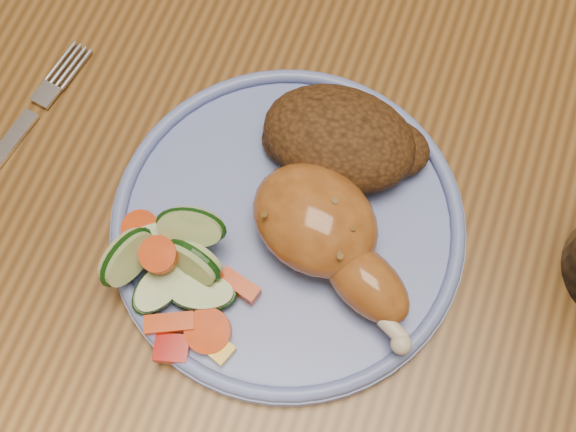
{
  "coord_description": "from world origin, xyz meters",
  "views": [
    {
      "loc": [
        0.03,
        -0.3,
        1.28
      ],
      "look_at": [
        -0.04,
        -0.11,
        0.78
      ],
      "focal_mm": 50.0,
      "sensor_mm": 36.0,
      "label": 1
    }
  ],
  "objects": [
    {
      "name": "rice_pilaf",
      "position": [
        -0.02,
        -0.04,
        0.78
      ],
      "size": [
        0.12,
        0.08,
        0.05
      ],
      "color": "#482A12",
      "rests_on": "plate"
    },
    {
      "name": "plate",
      "position": [
        -0.04,
        -0.11,
        0.76
      ],
      "size": [
        0.25,
        0.25,
        0.01
      ],
      "primitive_type": "cylinder",
      "color": "#6678C0",
      "rests_on": "dining_table"
    },
    {
      "name": "dining_table",
      "position": [
        0.0,
        0.0,
        0.67
      ],
      "size": [
        0.9,
        1.4,
        0.75
      ],
      "color": "brown",
      "rests_on": "ground"
    },
    {
      "name": "vegetable_pile",
      "position": [
        -0.09,
        -0.17,
        0.78
      ],
      "size": [
        0.11,
        0.11,
        0.05
      ],
      "color": "#A50A05",
      "rests_on": "plate"
    },
    {
      "name": "chicken_leg",
      "position": [
        -0.01,
        -0.11,
        0.78
      ],
      "size": [
        0.14,
        0.12,
        0.05
      ],
      "color": "#A55C22",
      "rests_on": "plate"
    },
    {
      "name": "ground",
      "position": [
        0.0,
        0.0,
        0.0
      ],
      "size": [
        4.0,
        4.0,
        0.0
      ],
      "primitive_type": "plane",
      "color": "#4E321B",
      "rests_on": "ground"
    },
    {
      "name": "plate_rim",
      "position": [
        -0.04,
        -0.11,
        0.77
      ],
      "size": [
        0.25,
        0.25,
        0.01
      ],
      "primitive_type": "torus",
      "color": "#6678C0",
      "rests_on": "plate"
    },
    {
      "name": "fork",
      "position": [
        -0.25,
        -0.11,
        0.75
      ],
      "size": [
        0.04,
        0.15,
        0.0
      ],
      "color": "silver",
      "rests_on": "dining_table"
    }
  ]
}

